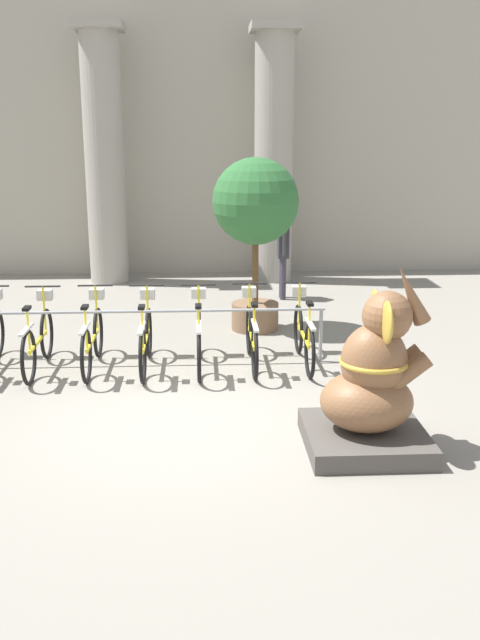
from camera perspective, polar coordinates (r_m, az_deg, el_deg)
ground_plane at (r=8.00m, az=-4.48°, el=-7.90°), size 60.00×60.00×0.00m
building_facade at (r=15.98m, az=-4.03°, el=14.51°), size 20.00×0.20×6.00m
column_left at (r=15.11m, az=-10.80°, el=12.84°), size 1.00×1.00×5.16m
column_right at (r=15.06m, az=2.72°, el=13.07°), size 1.00×1.00×5.16m
bike_rack at (r=9.68m, az=-7.52°, el=-0.01°), size 4.86×0.05×0.77m
bicycle_1 at (r=9.82m, az=-15.83°, el=-1.52°), size 0.48×1.80×1.05m
bicycle_2 at (r=9.71m, az=-11.71°, el=-1.44°), size 0.48×1.80×1.05m
bicycle_3 at (r=9.59m, az=-7.54°, el=-1.46°), size 0.48×1.80×1.05m
bicycle_4 at (r=9.56m, az=-3.30°, el=-1.39°), size 0.48×1.80×1.05m
bicycle_5 at (r=9.63m, az=0.93°, el=-1.26°), size 0.48×1.80×1.05m
bicycle_6 at (r=9.72m, az=5.10°, el=-1.15°), size 0.48×1.80×1.05m
elephant_statue at (r=7.19m, az=10.48°, el=-5.37°), size 1.20×1.20×1.89m
person_pedestrian at (r=13.45m, az=3.47°, el=5.76°), size 0.22×0.47×1.63m
potted_tree at (r=11.15m, az=1.26°, el=8.60°), size 1.34×1.34×2.72m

